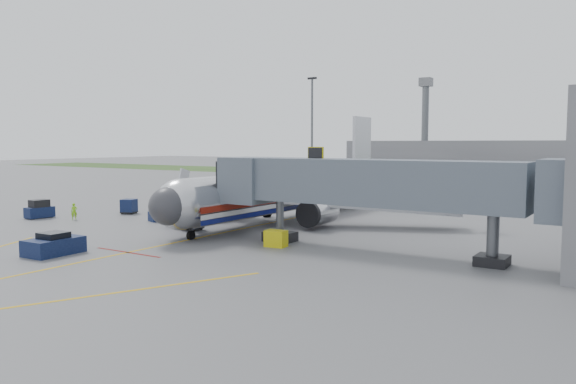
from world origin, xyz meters
The scene contains 16 objects.
ground centered at (0.00, 0.00, 0.00)m, with size 400.00×400.00×0.00m, color #565659.
grass_strip centered at (0.00, 90.00, 0.01)m, with size 300.00×25.00×0.01m, color #2D4C1E.
apron_markings centered at (0.00, -7.40, 0.00)m, with size 21.52×50.00×0.01m.
airliner centered at (0.00, 15.25, 2.65)m, with size 32.10×35.67×10.25m.
jet_bridge centered at (12.86, 5.00, 4.47)m, with size 25.30×4.00×6.90m.
light_mast_left centered at (-30.00, 70.00, 10.78)m, with size 2.00×0.44×20.40m.
distant_terminal centered at (-10.00, 170.00, 4.00)m, with size 120.00×14.00×8.00m, color slate.
control_tower centered at (-40.00, 165.00, 17.33)m, with size 4.00×4.00×30.00m.
pushback_tug centered at (-3.49, -7.03, 0.60)m, with size 2.28×3.57×1.45m.
baggage_tug centered at (-20.45, 2.96, 0.78)m, with size 1.51×2.61×1.76m.
baggage_cart_a centered at (-3.00, 5.36, 0.81)m, with size 1.62×1.62×1.59m.
baggage_cart_b centered at (-5.37, 5.92, 0.75)m, with size 1.69×1.69×1.47m.
baggage_cart_c centered at (-15.85, 9.89, 0.75)m, with size 1.77×1.77×1.48m.
belt_loader centered at (-8.91, 8.62, 0.51)m, with size 2.59×4.34×2.06m.
ground_power_cart centered at (7.01, 3.00, 0.57)m, with size 1.54×1.12×1.15m.
ramp_worker centered at (-16.53, 3.95, 0.78)m, with size 0.57×0.37×1.56m, color #85D819.
Camera 1 is at (28.71, -28.64, 7.17)m, focal length 35.00 mm.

